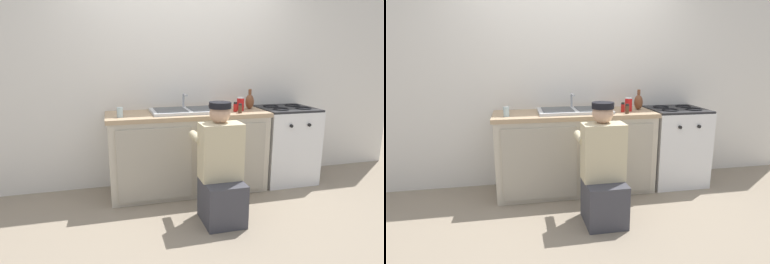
% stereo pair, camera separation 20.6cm
% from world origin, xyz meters
% --- Properties ---
extents(ground_plane, '(12.00, 12.00, 0.00)m').
position_xyz_m(ground_plane, '(0.00, 0.00, 0.00)').
color(ground_plane, gray).
extents(back_wall, '(6.00, 0.10, 2.50)m').
position_xyz_m(back_wall, '(0.00, 0.65, 1.25)').
color(back_wall, silver).
rests_on(back_wall, ground_plane).
extents(counter_cabinet, '(1.73, 0.62, 0.86)m').
position_xyz_m(counter_cabinet, '(0.00, 0.29, 0.43)').
color(counter_cabinet, beige).
rests_on(counter_cabinet, ground_plane).
extents(countertop, '(1.77, 0.62, 0.04)m').
position_xyz_m(countertop, '(0.00, 0.30, 0.88)').
color(countertop, tan).
rests_on(countertop, counter_cabinet).
extents(sink_double_basin, '(0.80, 0.44, 0.19)m').
position_xyz_m(sink_double_basin, '(0.00, 0.30, 0.92)').
color(sink_double_basin, silver).
rests_on(sink_double_basin, countertop).
extents(stove_range, '(0.65, 0.62, 0.92)m').
position_xyz_m(stove_range, '(1.22, 0.30, 0.46)').
color(stove_range, white).
rests_on(stove_range, ground_plane).
extents(plumber_person, '(0.42, 0.61, 1.10)m').
position_xyz_m(plumber_person, '(0.12, -0.48, 0.46)').
color(plumber_person, '#3F3F47').
rests_on(plumber_person, ground_plane).
extents(soda_cup_red, '(0.08, 0.08, 0.15)m').
position_xyz_m(soda_cup_red, '(0.61, 0.25, 0.98)').
color(soda_cup_red, red).
rests_on(soda_cup_red, countertop).
extents(spice_bottle_red, '(0.04, 0.04, 0.10)m').
position_xyz_m(spice_bottle_red, '(0.52, 0.20, 0.95)').
color(spice_bottle_red, red).
rests_on(spice_bottle_red, countertop).
extents(water_glass, '(0.06, 0.06, 0.10)m').
position_xyz_m(water_glass, '(-0.73, 0.17, 0.95)').
color(water_glass, '#ADC6CC').
rests_on(water_glass, countertop).
extents(spice_bottle_pepper, '(0.04, 0.04, 0.10)m').
position_xyz_m(spice_bottle_pepper, '(0.54, 0.09, 0.95)').
color(spice_bottle_pepper, '#513823').
rests_on(spice_bottle_pepper, countertop).
extents(vase_decorative, '(0.10, 0.10, 0.23)m').
position_xyz_m(vase_decorative, '(0.76, 0.34, 0.99)').
color(vase_decorative, brown).
rests_on(vase_decorative, countertop).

